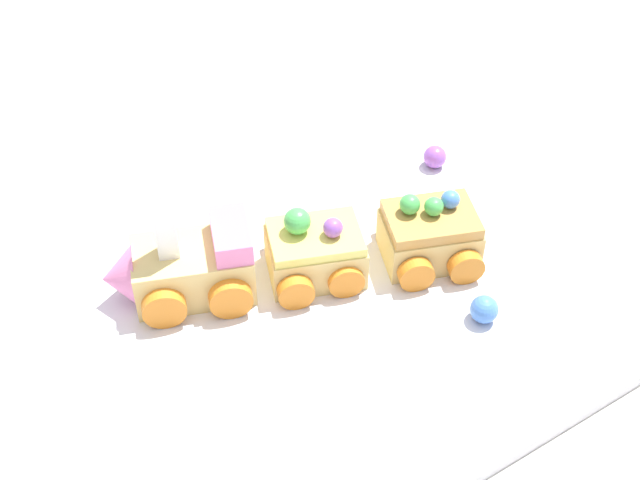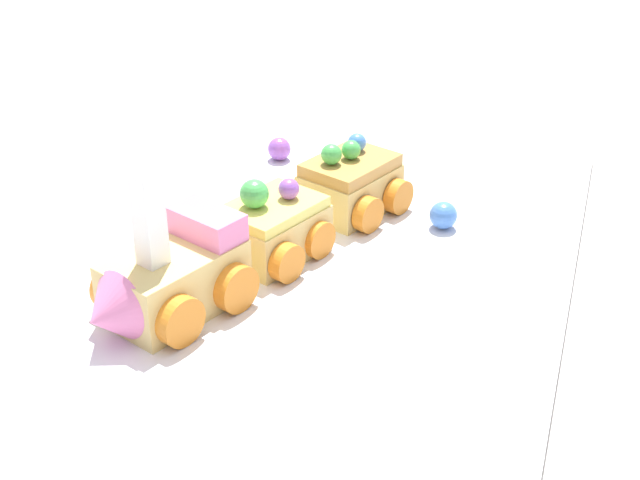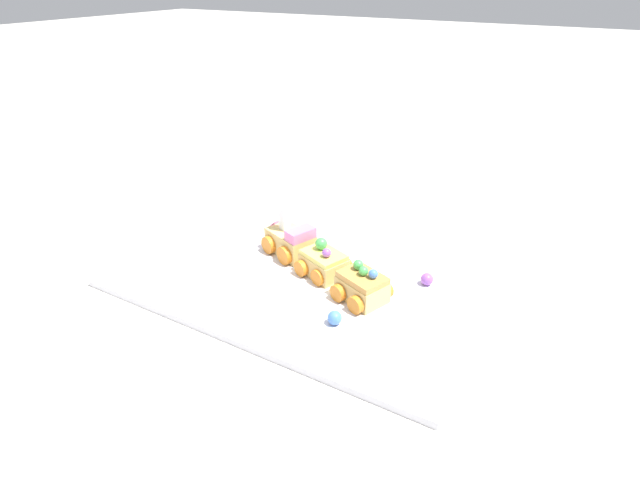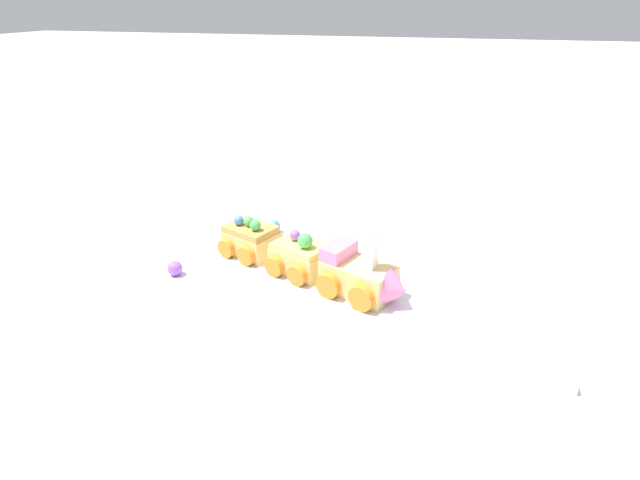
{
  "view_description": "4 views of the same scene",
  "coord_description": "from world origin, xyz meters",
  "px_view_note": "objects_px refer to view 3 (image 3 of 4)",
  "views": [
    {
      "loc": [
        0.24,
        0.4,
        0.53
      ],
      "look_at": [
        -0.03,
        -0.03,
        0.05
      ],
      "focal_mm": 50.0,
      "sensor_mm": 36.0,
      "label": 1
    },
    {
      "loc": [
        0.52,
        0.19,
        0.35
      ],
      "look_at": [
        -0.02,
        0.01,
        0.04
      ],
      "focal_mm": 50.0,
      "sensor_mm": 36.0,
      "label": 2
    },
    {
      "loc": [
        -0.4,
        0.62,
        0.49
      ],
      "look_at": [
        -0.03,
        -0.02,
        0.09
      ],
      "focal_mm": 28.0,
      "sensor_mm": 36.0,
      "label": 3
    },
    {
      "loc": [
        0.16,
        -0.63,
        0.37
      ],
      "look_at": [
        -0.02,
        0.04,
        0.03
      ],
      "focal_mm": 28.0,
      "sensor_mm": 36.0,
      "label": 4
    }
  ],
  "objects_px": {
    "cake_car_caramel": "(362,287)",
    "gumball_purple": "(427,279)",
    "cake_train_locomotive": "(288,239)",
    "gumball_blue": "(335,318)",
    "cake_car_lemon": "(324,263)"
  },
  "relations": [
    {
      "from": "cake_train_locomotive",
      "to": "cake_car_caramel",
      "type": "bearing_deg",
      "value": -179.92
    },
    {
      "from": "gumball_blue",
      "to": "gumball_purple",
      "type": "bearing_deg",
      "value": -116.38
    },
    {
      "from": "cake_car_caramel",
      "to": "gumball_purple",
      "type": "height_order",
      "value": "cake_car_caramel"
    },
    {
      "from": "cake_car_caramel",
      "to": "gumball_purple",
      "type": "xyz_separation_m",
      "value": [
        -0.08,
        -0.09,
        -0.01
      ]
    },
    {
      "from": "cake_car_lemon",
      "to": "gumball_blue",
      "type": "xyz_separation_m",
      "value": [
        -0.08,
        0.11,
        -0.01
      ]
    },
    {
      "from": "cake_train_locomotive",
      "to": "gumball_blue",
      "type": "height_order",
      "value": "cake_train_locomotive"
    },
    {
      "from": "cake_train_locomotive",
      "to": "gumball_blue",
      "type": "relative_size",
      "value": 5.73
    },
    {
      "from": "cake_car_caramel",
      "to": "gumball_blue",
      "type": "xyz_separation_m",
      "value": [
        0.01,
        0.08,
        -0.01
      ]
    },
    {
      "from": "cake_train_locomotive",
      "to": "cake_car_lemon",
      "type": "bearing_deg",
      "value": -179.93
    },
    {
      "from": "cake_train_locomotive",
      "to": "cake_car_caramel",
      "type": "height_order",
      "value": "cake_train_locomotive"
    },
    {
      "from": "gumball_blue",
      "to": "cake_car_caramel",
      "type": "bearing_deg",
      "value": -95.16
    },
    {
      "from": "cake_train_locomotive",
      "to": "cake_car_lemon",
      "type": "height_order",
      "value": "cake_train_locomotive"
    },
    {
      "from": "cake_car_caramel",
      "to": "cake_car_lemon",
      "type": "bearing_deg",
      "value": 0.08
    },
    {
      "from": "cake_car_caramel",
      "to": "gumball_purple",
      "type": "bearing_deg",
      "value": -108.99
    },
    {
      "from": "cake_train_locomotive",
      "to": "gumball_purple",
      "type": "bearing_deg",
      "value": -154.52
    }
  ]
}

